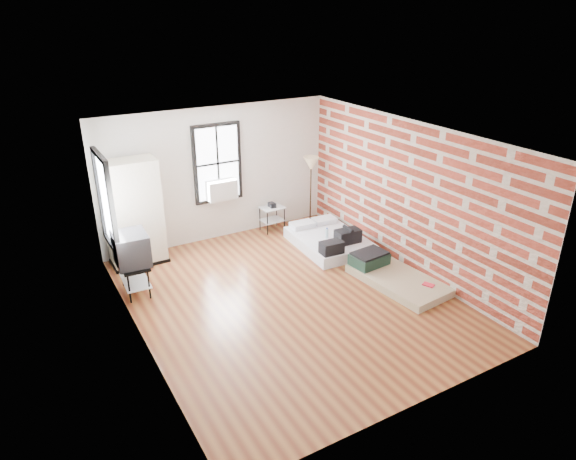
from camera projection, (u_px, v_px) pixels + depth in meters
ground at (290, 298)px, 8.81m from camera, size 6.00×6.00×0.00m
room_shell at (291, 195)px, 8.50m from camera, size 5.02×6.02×2.80m
mattress_main at (330, 240)px, 10.63m from camera, size 1.37×1.80×0.56m
mattress_bare at (391, 275)px, 9.33m from camera, size 1.12×1.89×0.39m
wardrobe at (134, 213)px, 9.65m from camera, size 1.04×0.60×2.06m
side_table at (272, 212)px, 11.30m from camera, size 0.51×0.42×0.65m
floor_lamp at (311, 167)px, 11.32m from camera, size 0.34×0.34×1.57m
tv_stand at (132, 251)px, 8.70m from camera, size 0.59×0.81×1.11m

